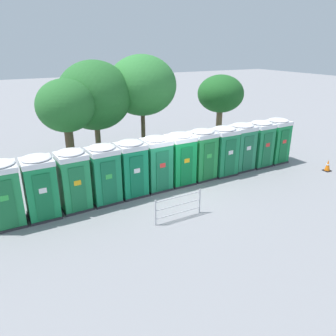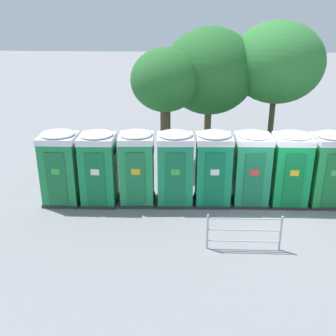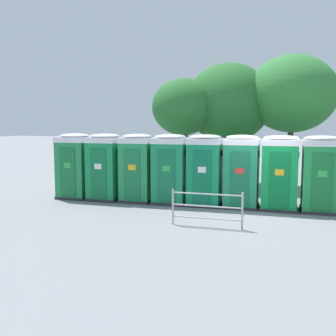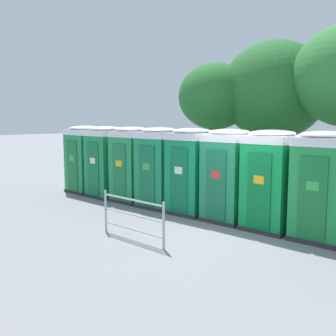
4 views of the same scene
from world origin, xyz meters
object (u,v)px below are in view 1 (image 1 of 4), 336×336
at_px(portapotty_2, 73,180).
at_px(portapotty_0, 3,194).
at_px(street_tree_2, 66,107).
at_px(portapotty_11, 276,140).
at_px(portapotty_7, 202,154).
at_px(portapotty_10, 260,143).
at_px(event_barrier, 178,206).
at_px(portapotty_4, 131,168).
at_px(street_tree_1, 95,96).
at_px(portapotty_3, 104,174).
at_px(portapotty_6, 180,158).
at_px(portapotty_9, 241,147).
at_px(portapotty_8, 223,151).
at_px(portapotty_1, 40,187).
at_px(portapotty_5, 157,163).
at_px(street_tree_3, 142,86).
at_px(street_tree_0, 221,94).
at_px(traffic_cone, 328,165).

bearing_deg(portapotty_2, portapotty_0, -176.41).
bearing_deg(street_tree_2, portapotty_11, -16.23).
distance_m(portapotty_2, portapotty_7, 6.44).
height_order(portapotty_10, event_barrier, portapotty_10).
height_order(portapotty_4, street_tree_1, street_tree_1).
bearing_deg(portapotty_10, street_tree_2, 161.46).
relative_size(portapotty_2, portapotty_3, 1.00).
bearing_deg(portapotty_6, portapotty_9, 2.58).
height_order(portapotty_8, street_tree_2, street_tree_2).
bearing_deg(street_tree_1, portapotty_1, -127.01).
height_order(portapotty_11, street_tree_1, street_tree_1).
distance_m(portapotty_3, portapotty_5, 2.58).
xyz_separation_m(portapotty_1, street_tree_3, (6.59, 5.10, 2.92)).
relative_size(portapotty_6, portapotty_8, 1.00).
bearing_deg(portapotty_0, portapotty_1, 1.54).
xyz_separation_m(street_tree_0, street_tree_2, (-10.37, -1.63, 0.29)).
bearing_deg(portapotty_5, portapotty_10, 1.64).
xyz_separation_m(portapotty_9, street_tree_3, (-3.70, 4.55, 2.92)).
relative_size(portapotty_2, portapotty_8, 1.00).
bearing_deg(portapotty_6, portapotty_7, 3.25).
height_order(portapotty_3, street_tree_2, street_tree_2).
xyz_separation_m(portapotty_2, portapotty_5, (3.86, 0.21, -0.00)).
bearing_deg(portapotty_11, event_barrier, -158.64).
bearing_deg(portapotty_8, event_barrier, -145.11).
bearing_deg(portapotty_1, portapotty_5, 3.72).
relative_size(portapotty_10, street_tree_2, 0.52).
bearing_deg(portapotty_1, street_tree_0, 23.48).
height_order(portapotty_0, portapotty_8, same).
bearing_deg(portapotty_6, event_barrier, -120.91).
distance_m(portapotty_10, event_barrier, 7.69).
height_order(portapotty_0, portapotty_2, same).
bearing_deg(portapotty_3, portapotty_11, 2.18).
bearing_deg(event_barrier, portapotty_4, 104.62).
distance_m(portapotty_9, traffic_cone, 4.79).
relative_size(portapotty_4, portapotty_7, 1.00).
bearing_deg(street_tree_1, street_tree_0, 2.35).
bearing_deg(portapotty_3, portapotty_10, 2.17).
xyz_separation_m(portapotty_5, street_tree_2, (-3.16, 3.40, 2.32)).
relative_size(portapotty_6, portapotty_11, 1.00).
bearing_deg(event_barrier, portapotty_2, 140.13).
bearing_deg(portapotty_6, portapotty_2, -177.27).
xyz_separation_m(portapotty_8, portapotty_11, (3.86, 0.17, 0.00)).
height_order(street_tree_0, traffic_cone, street_tree_0).
height_order(portapotty_2, portapotty_3, same).
relative_size(street_tree_1, street_tree_3, 0.96).
distance_m(portapotty_3, street_tree_0, 11.26).
height_order(portapotty_2, portapotty_5, same).
bearing_deg(portapotty_4, street_tree_0, 31.03).
bearing_deg(portapotty_9, portapotty_10, -1.16).
bearing_deg(portapotty_11, portapotty_9, -179.46).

